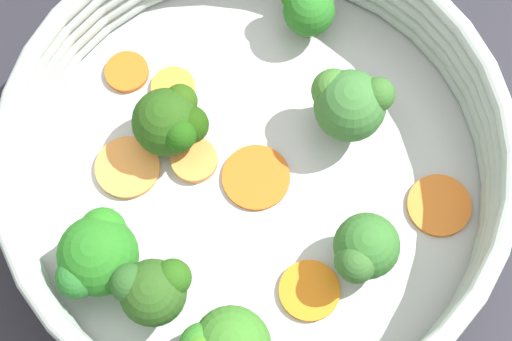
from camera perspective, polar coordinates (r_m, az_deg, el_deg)
The scene contains 16 objects.
ground_plane at distance 0.55m, azimuth 0.00°, elevation -0.87°, with size 4.00×4.00×0.00m, color black.
skillet at distance 0.54m, azimuth 0.00°, elevation -0.70°, with size 0.29×0.29×0.01m, color #B2B5B7.
skillet_rim_wall at distance 0.51m, azimuth 0.00°, elevation 0.55°, with size 0.30×0.30×0.06m.
carrot_slice_0 at distance 0.57m, azimuth -8.60°, elevation 6.51°, with size 0.03×0.03×0.00m, color orange.
carrot_slice_1 at distance 0.54m, azimuth 0.38°, elevation -0.69°, with size 0.04×0.04×0.00m, color #D95C17.
carrot_slice_2 at distance 0.54m, azimuth -4.14°, elevation 0.69°, with size 0.03×0.03×0.01m, color orange.
carrot_slice_3 at distance 0.56m, azimuth -5.54°, elevation 5.54°, with size 0.03×0.03×0.00m, color orange.
carrot_slice_4 at distance 0.54m, azimuth -8.56°, elevation 0.20°, with size 0.04×0.04×0.00m, color #EC8E3F.
carrot_slice_5 at distance 0.54m, azimuth 12.11°, elevation -2.30°, with size 0.04×0.04×0.00m, color orange.
carrot_slice_6 at distance 0.52m, azimuth 3.58°, elevation -8.00°, with size 0.04×0.04×0.00m, color orange.
broccoli_floret_0 at distance 0.50m, azimuth -10.43°, elevation -5.74°, with size 0.05×0.05×0.05m.
broccoli_floret_2 at distance 0.56m, azimuth 3.42°, elevation 10.91°, with size 0.04×0.03×0.04m.
broccoli_floret_3 at distance 0.49m, azimuth -6.92°, elevation -7.91°, with size 0.04×0.04×0.05m.
broccoli_floret_4 at distance 0.52m, azimuth 6.34°, elevation 4.36°, with size 0.05×0.05×0.05m.
broccoli_floret_5 at distance 0.53m, azimuth -5.66°, elevation 3.26°, with size 0.05×0.05×0.05m.
broccoli_floret_6 at distance 0.50m, azimuth 7.17°, elevation -5.31°, with size 0.04×0.04×0.05m.
Camera 1 is at (-0.15, 0.09, 0.52)m, focal length 60.00 mm.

